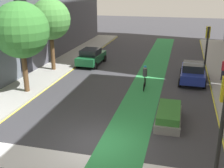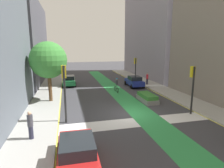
# 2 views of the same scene
# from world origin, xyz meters

# --- Properties ---
(ground_plane) EXTENTS (120.00, 120.00, 0.00)m
(ground_plane) POSITION_xyz_m (0.00, 0.00, 0.00)
(ground_plane) COLOR #38383D
(bike_lane_paint) EXTENTS (2.40, 60.00, 0.01)m
(bike_lane_paint) POSITION_xyz_m (1.20, 0.00, 0.00)
(bike_lane_paint) COLOR #2D8C47
(bike_lane_paint) RESTS_ON ground_plane
(crosswalk_band) EXTENTS (12.00, 1.80, 0.01)m
(crosswalk_band) POSITION_xyz_m (0.00, -2.00, 0.00)
(crosswalk_band) COLOR silver
(crosswalk_band) RESTS_ON ground_plane
(traffic_signal_near_right) EXTENTS (0.35, 0.52, 4.20)m
(traffic_signal_near_right) POSITION_xyz_m (5.32, -1.28, 2.95)
(traffic_signal_near_right) COLOR black
(traffic_signal_near_right) RESTS_ON ground_plane
(traffic_signal_far_right) EXTENTS (0.35, 0.52, 4.10)m
(traffic_signal_far_right) POSITION_xyz_m (5.62, 13.23, 2.88)
(traffic_signal_far_right) COLOR black
(traffic_signal_far_right) RESTS_ON ground_plane
(car_green_left_far) EXTENTS (2.09, 4.24, 1.57)m
(car_green_left_far) POSITION_xyz_m (-4.85, 13.85, 0.80)
(car_green_left_far) COLOR #196033
(car_green_left_far) RESTS_ON ground_plane
(car_blue_right_far) EXTENTS (2.10, 4.24, 1.57)m
(car_blue_right_far) POSITION_xyz_m (4.60, 10.85, 0.80)
(car_blue_right_far) COLOR navy
(car_blue_right_far) RESTS_ON ground_plane
(cyclist_in_lane) EXTENTS (0.32, 1.73, 1.86)m
(cyclist_in_lane) POSITION_xyz_m (1.13, 8.18, 0.97)
(cyclist_in_lane) COLOR black
(cyclist_in_lane) RESTS_ON ground_plane
(pedestrian_sidewalk_right_a) EXTENTS (0.34, 0.34, 1.73)m
(pedestrian_sidewalk_right_a) POSITION_xyz_m (6.95, 11.47, 1.04)
(pedestrian_sidewalk_right_a) COLOR #262638
(pedestrian_sidewalk_right_a) RESTS_ON sidewalk_right
(street_tree_near) EXTENTS (3.79, 3.79, 6.24)m
(street_tree_near) POSITION_xyz_m (-6.93, 5.37, 4.48)
(street_tree_near) COLOR brown
(street_tree_near) RESTS_ON sidewalk_left
(street_tree_far) EXTENTS (3.47, 3.47, 6.17)m
(street_tree_far) POSITION_xyz_m (-7.49, 10.99, 4.56)
(street_tree_far) COLOR brown
(street_tree_far) RESTS_ON sidewalk_left
(median_planter) EXTENTS (1.36, 3.14, 0.85)m
(median_planter) POSITION_xyz_m (3.20, 3.13, 0.40)
(median_planter) COLOR slate
(median_planter) RESTS_ON ground_plane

